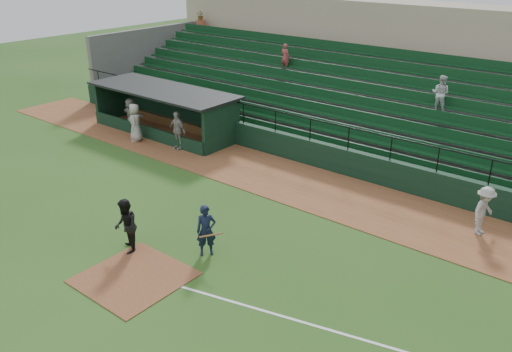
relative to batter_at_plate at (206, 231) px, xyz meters
The scene contains 11 objects.
ground 1.85m from the batter_at_plate, 119.68° to the right, with size 90.00×90.00×0.00m, color #294F19.
warning_track 6.69m from the batter_at_plate, 96.97° to the left, with size 40.00×4.00×0.03m, color brown.
home_plate_dirt 2.69m from the batter_at_plate, 108.46° to the right, with size 3.00×3.00×0.03m, color brown.
stadium_structure 15.13m from the batter_at_plate, 93.07° to the left, with size 38.00×13.08×6.40m.
dugout 13.34m from the batter_at_plate, 142.34° to the left, with size 8.90×3.20×2.42m.
batter_at_plate is the anchor object (origin of this frame).
umpire 2.67m from the batter_at_plate, 144.98° to the right, with size 0.92×0.72×1.89m, color black.
runner 9.67m from the batter_at_plate, 46.73° to the left, with size 1.16×0.67×1.80m, color #A8A49D.
dugout_player_a 10.18m from the batter_at_plate, 141.88° to the left, with size 1.14×0.47×1.94m, color #9F9A95.
dugout_player_b 12.06m from the batter_at_plate, 151.53° to the left, with size 0.97×0.63×1.98m, color #ADA8A2.
dugout_player_c 13.57m from the batter_at_plate, 151.16° to the left, with size 1.76×0.56×1.90m, color gray.
Camera 1 is at (11.58, -9.35, 9.42)m, focal length 37.21 mm.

